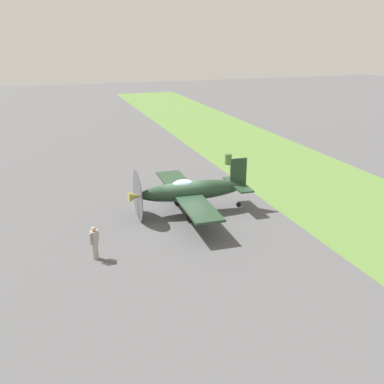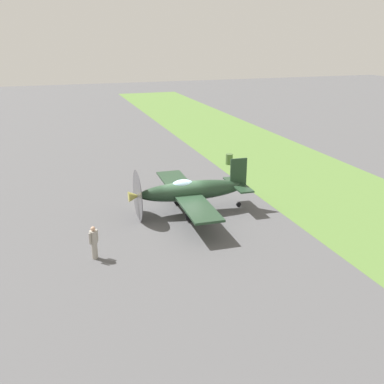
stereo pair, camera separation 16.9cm
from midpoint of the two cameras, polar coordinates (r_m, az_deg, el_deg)
name	(u,v)px [view 1 (the left image)]	position (r m, az deg, el deg)	size (l,w,h in m)	color
ground_plane	(182,212)	(27.89, -1.53, -2.60)	(160.00, 160.00, 0.00)	#515154
grass_verge	(335,193)	(32.85, 17.80, -0.07)	(120.00, 11.00, 0.01)	#567A38
airplane_lead	(190,191)	(27.35, -0.49, 0.14)	(9.52, 7.56, 3.41)	#233D28
ground_crew_chief	(95,242)	(22.44, -12.66, -6.31)	(0.47, 0.49, 1.73)	#9E998E
fuel_drum	(228,159)	(38.24, 4.58, 4.26)	(0.60, 0.60, 0.90)	#476633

